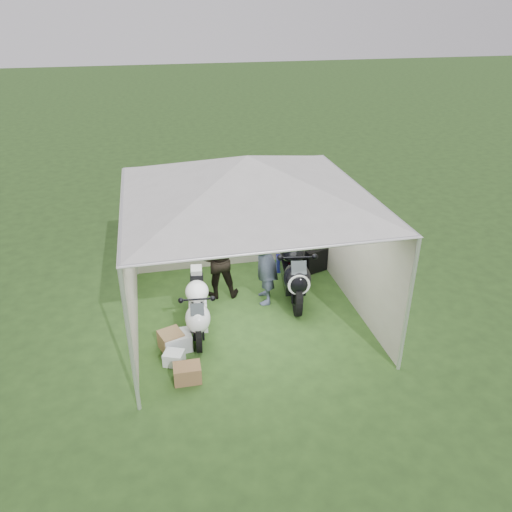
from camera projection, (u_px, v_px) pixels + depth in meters
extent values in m
plane|color=#27441A|center=(248.00, 314.00, 9.22)|extent=(80.00, 80.00, 0.00)
cylinder|color=silver|center=(130.00, 344.00, 6.57)|extent=(0.06, 0.06, 2.30)
cylinder|color=silver|center=(408.00, 307.00, 7.34)|extent=(0.06, 0.06, 2.30)
cylinder|color=silver|center=(131.00, 224.00, 10.04)|extent=(0.06, 0.06, 2.30)
cylinder|color=silver|center=(320.00, 208.00, 10.81)|extent=(0.06, 0.06, 2.30)
cube|color=#BCB5A6|center=(229.00, 216.00, 10.42)|extent=(4.00, 0.02, 2.30)
cube|color=#BCB5A6|center=(131.00, 271.00, 8.31)|extent=(0.02, 4.00, 2.30)
cube|color=#BCB5A6|center=(355.00, 248.00, 9.07)|extent=(0.02, 4.00, 2.30)
pyramid|color=white|center=(247.00, 177.00, 8.00)|extent=(5.66, 5.66, 0.70)
cube|color=#99A5B7|center=(145.00, 190.00, 9.77)|extent=(0.22, 0.02, 0.28)
cube|color=#99A5B7|center=(163.00, 189.00, 9.84)|extent=(0.22, 0.02, 0.28)
cube|color=#99A5B7|center=(181.00, 188.00, 9.90)|extent=(0.22, 0.01, 0.28)
cube|color=#99A5B7|center=(198.00, 186.00, 9.97)|extent=(0.22, 0.01, 0.28)
cube|color=#99A5B7|center=(147.00, 205.00, 9.91)|extent=(0.22, 0.02, 0.28)
cube|color=#99A5B7|center=(164.00, 203.00, 9.97)|extent=(0.22, 0.01, 0.28)
cube|color=#99A5B7|center=(182.00, 202.00, 10.04)|extent=(0.22, 0.02, 0.28)
cube|color=#99A5B7|center=(199.00, 201.00, 10.11)|extent=(0.22, 0.01, 0.28)
cylinder|color=#D8590C|center=(238.00, 179.00, 10.07)|extent=(3.20, 0.02, 0.02)
cylinder|color=black|center=(199.00, 336.00, 8.17)|extent=(0.15, 0.56, 0.55)
cylinder|color=black|center=(198.00, 295.00, 9.30)|extent=(0.19, 0.56, 0.55)
cube|color=white|center=(198.00, 312.00, 8.66)|extent=(0.40, 0.90, 0.27)
ellipsoid|color=white|center=(198.00, 318.00, 8.12)|extent=(0.46, 0.59, 0.46)
ellipsoid|color=white|center=(197.00, 291.00, 8.57)|extent=(0.46, 0.60, 0.32)
cube|color=black|center=(197.00, 283.00, 8.92)|extent=(0.29, 0.57, 0.13)
cube|color=white|center=(196.00, 272.00, 9.15)|extent=(0.23, 0.29, 0.16)
cube|color=black|center=(197.00, 294.00, 8.91)|extent=(0.14, 0.51, 0.09)
cube|color=#3F474C|center=(197.00, 310.00, 7.91)|extent=(0.23, 0.15, 0.19)
cylinder|color=black|center=(297.00, 298.00, 9.09)|extent=(0.21, 0.68, 0.67)
cylinder|color=black|center=(287.00, 259.00, 10.47)|extent=(0.27, 0.69, 0.67)
cube|color=black|center=(292.00, 274.00, 9.69)|extent=(0.54, 1.11, 0.33)
ellipsoid|color=black|center=(297.00, 278.00, 9.02)|extent=(0.60, 0.74, 0.56)
ellipsoid|color=black|center=(292.00, 251.00, 9.58)|extent=(0.59, 0.76, 0.39)
cube|color=black|center=(290.00, 244.00, 10.01)|extent=(0.39, 0.71, 0.16)
cube|color=black|center=(288.00, 233.00, 10.30)|extent=(0.29, 0.37, 0.20)
cube|color=maroon|center=(290.00, 255.00, 10.00)|extent=(0.21, 0.62, 0.11)
cube|color=#3F474C|center=(299.00, 268.00, 8.77)|extent=(0.29, 0.20, 0.23)
cylinder|color=white|center=(299.00, 285.00, 8.81)|extent=(0.40, 0.08, 0.40)
cube|color=#2A2ACC|center=(286.00, 263.00, 10.65)|extent=(0.47, 0.33, 0.32)
imported|color=black|center=(218.00, 259.00, 9.48)|extent=(0.84, 0.69, 1.59)
imported|color=slate|center=(266.00, 257.00, 9.24)|extent=(0.49, 0.71, 1.85)
cube|color=black|center=(313.00, 258.00, 10.65)|extent=(0.62, 0.56, 0.51)
cube|color=silver|center=(178.00, 341.00, 8.25)|extent=(0.49, 0.40, 0.30)
cube|color=olive|center=(171.00, 341.00, 8.25)|extent=(0.46, 0.46, 0.32)
cube|color=white|center=(174.00, 358.00, 7.93)|extent=(0.38, 0.35, 0.22)
cube|color=brown|center=(187.00, 373.00, 7.57)|extent=(0.42, 0.30, 0.28)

